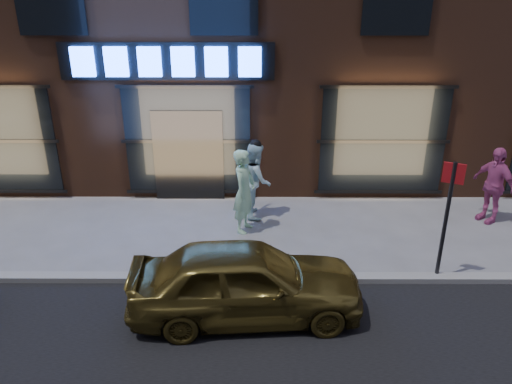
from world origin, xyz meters
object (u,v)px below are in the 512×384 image
sign_post (447,211)px  man_bowtie (244,191)px  passerby (493,185)px  gold_sedan (246,281)px  man_cap (256,180)px

sign_post → man_bowtie: bearing=176.3°
sign_post → passerby: bearing=75.2°
gold_sedan → sign_post: (3.74, 1.13, 0.79)m
man_bowtie → gold_sedan: size_ratio=0.49×
man_cap → gold_sedan: 3.99m
man_bowtie → man_cap: (0.26, 0.82, -0.06)m
gold_sedan → sign_post: bearing=-77.2°
man_cap → passerby: size_ratio=1.00×
gold_sedan → sign_post: sign_post is taller
gold_sedan → man_cap: bearing=-6.2°
man_bowtie → sign_post: bearing=-98.0°
man_bowtie → passerby: size_ratio=1.06×
passerby → gold_sedan: size_ratio=0.46×
passerby → gold_sedan: (-5.80, -3.68, -0.25)m
man_bowtie → man_cap: man_bowtie is taller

